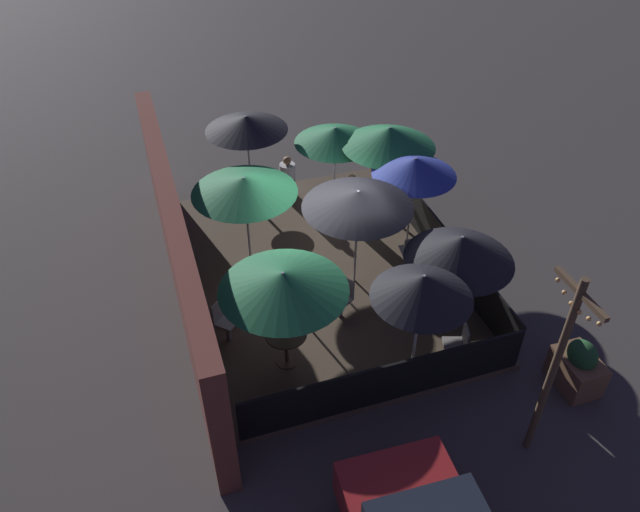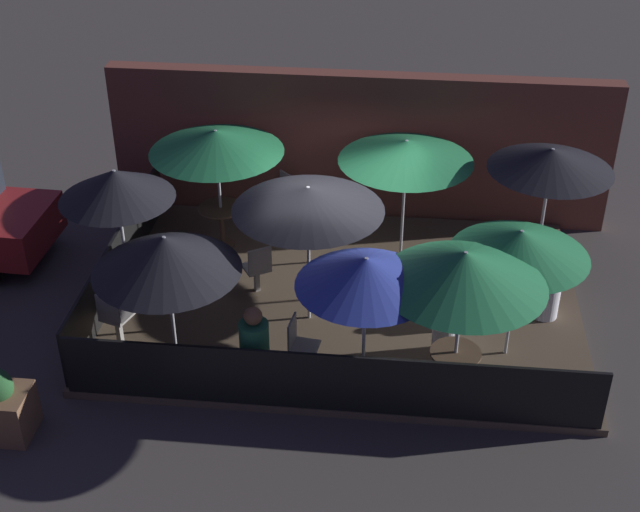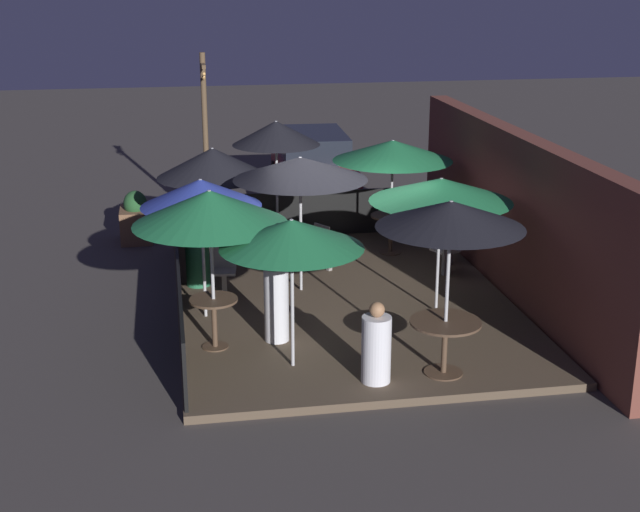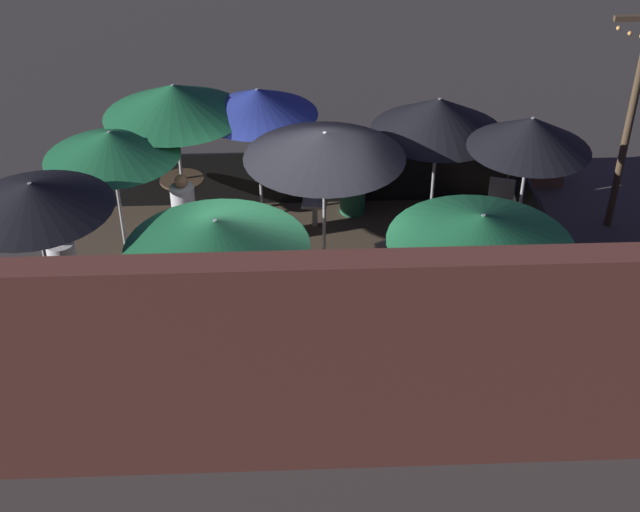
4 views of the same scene
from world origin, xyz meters
The scene contains 27 objects.
ground_plane centered at (0.00, 0.00, 0.00)m, with size 60.00×60.00×0.00m, color #423D3A.
patio_deck centered at (0.00, 0.00, 0.06)m, with size 7.60×5.54×0.12m.
building_wall centered at (0.00, 3.00, 1.43)m, with size 9.20×0.36×2.85m.
fence_front centered at (0.00, -2.72, 0.59)m, with size 7.40×0.05×0.95m.
fence_side_left centered at (-3.76, 0.00, 0.59)m, with size 0.05×5.34×0.95m.
patio_umbrella_0 centered at (1.70, -2.24, 2.25)m, with size 2.21×2.21×2.38m.
patio_umbrella_1 centered at (3.13, 0.81, 2.39)m, with size 1.98×1.98×2.46m.
patio_umbrella_2 centered at (-2.31, 1.43, 2.16)m, with size 2.30×2.30×2.24m.
patio_umbrella_3 centered at (-0.51, -0.62, 2.27)m, with size 2.27×2.27×2.35m.
patio_umbrella_4 centered at (-2.32, -1.98, 2.04)m, with size 2.08×2.08×2.20m.
patio_umbrella_5 centered at (0.44, -2.32, 2.16)m, with size 1.88×1.88×2.26m.
patio_umbrella_6 centered at (0.88, 1.39, 2.16)m, with size 2.26×2.26×2.22m.
patio_umbrella_7 centered at (2.53, -1.20, 2.05)m, with size 1.98×1.98×2.14m.
patio_umbrella_8 centered at (-3.38, -0.67, 2.37)m, with size 1.74×1.74×2.49m.
dining_table_0 centered at (1.70, -2.24, 0.71)m, with size 0.71×0.71×0.76m.
dining_table_1 centered at (3.13, 0.81, 0.74)m, with size 0.98×0.98×0.77m.
dining_table_2 centered at (-2.31, 1.43, 0.72)m, with size 0.79×0.79×0.77m.
patio_chair_0 centered at (-1.36, 2.40, 0.64)m, with size 0.57×0.57×0.95m.
patio_chair_1 centered at (-3.33, -1.61, 0.64)m, with size 0.51×0.51×0.94m.
patio_chair_2 centered at (-0.78, 2.09, 0.63)m, with size 0.53×0.53×0.94m.
patio_chair_3 centered at (-1.43, -0.01, 0.61)m, with size 0.55×0.55×0.91m.
patio_chair_4 centered at (-0.49, -1.95, 0.61)m, with size 0.45×0.45×0.91m.
patron_0 centered at (3.21, -0.17, 0.62)m, with size 0.53×0.53×1.14m.
patron_1 centered at (-1.07, -2.37, 0.74)m, with size 0.47×0.47×1.38m.
patron_2 centered at (1.59, -1.31, 0.72)m, with size 0.52×0.52×1.34m.
planter_box centered at (-4.40, -3.51, 0.47)m, with size 0.93×0.65×1.07m.
light_post centered at (-5.30, -1.97, 2.11)m, with size 1.10×0.12×3.77m.
Camera 4 is at (0.02, 10.35, 7.92)m, focal length 50.00 mm.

